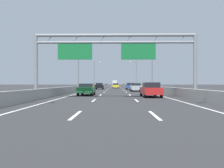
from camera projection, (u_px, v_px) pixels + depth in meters
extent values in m
plane|color=#2D2D30|center=(115.00, 87.00, 98.07)|extent=(260.00, 260.00, 0.00)
cube|color=white|center=(76.00, 115.00, 10.61)|extent=(0.16, 3.00, 0.01)
cube|color=white|center=(94.00, 100.00, 19.61)|extent=(0.16, 3.00, 0.01)
cube|color=white|center=(101.00, 95.00, 28.61)|extent=(0.16, 3.00, 0.01)
cube|color=white|center=(104.00, 92.00, 37.60)|extent=(0.16, 3.00, 0.01)
cube|color=white|center=(106.00, 90.00, 46.60)|extent=(0.16, 3.00, 0.01)
cube|color=white|center=(108.00, 89.00, 55.60)|extent=(0.16, 3.00, 0.01)
cube|color=white|center=(109.00, 88.00, 64.60)|extent=(0.16, 3.00, 0.01)
cube|color=white|center=(110.00, 88.00, 73.60)|extent=(0.16, 3.00, 0.01)
cube|color=white|center=(110.00, 87.00, 82.60)|extent=(0.16, 3.00, 0.01)
cube|color=white|center=(111.00, 87.00, 91.60)|extent=(0.16, 3.00, 0.01)
cube|color=white|center=(111.00, 86.00, 100.60)|extent=(0.16, 3.00, 0.01)
cube|color=white|center=(111.00, 86.00, 109.60)|extent=(0.16, 3.00, 0.01)
cube|color=white|center=(112.00, 86.00, 118.60)|extent=(0.16, 3.00, 0.01)
cube|color=white|center=(112.00, 86.00, 127.59)|extent=(0.16, 3.00, 0.01)
cube|color=white|center=(112.00, 86.00, 136.59)|extent=(0.16, 3.00, 0.01)
cube|color=white|center=(112.00, 85.00, 145.59)|extent=(0.16, 3.00, 0.01)
cube|color=white|center=(113.00, 85.00, 154.59)|extent=(0.16, 3.00, 0.01)
cube|color=white|center=(154.00, 115.00, 10.56)|extent=(0.16, 3.00, 0.01)
cube|color=white|center=(136.00, 100.00, 19.56)|extent=(0.16, 3.00, 0.01)
cube|color=white|center=(130.00, 95.00, 28.55)|extent=(0.16, 3.00, 0.01)
cube|color=white|center=(126.00, 92.00, 37.55)|extent=(0.16, 3.00, 0.01)
cube|color=white|center=(124.00, 90.00, 46.55)|extent=(0.16, 3.00, 0.01)
cube|color=white|center=(123.00, 89.00, 55.55)|extent=(0.16, 3.00, 0.01)
cube|color=white|center=(122.00, 88.00, 64.55)|extent=(0.16, 3.00, 0.01)
cube|color=white|center=(121.00, 88.00, 73.55)|extent=(0.16, 3.00, 0.01)
cube|color=white|center=(120.00, 87.00, 82.55)|extent=(0.16, 3.00, 0.01)
cube|color=white|center=(120.00, 87.00, 91.55)|extent=(0.16, 3.00, 0.01)
cube|color=white|center=(119.00, 86.00, 100.55)|extent=(0.16, 3.00, 0.01)
cube|color=white|center=(119.00, 86.00, 109.55)|extent=(0.16, 3.00, 0.01)
cube|color=white|center=(119.00, 86.00, 118.54)|extent=(0.16, 3.00, 0.01)
cube|color=white|center=(119.00, 86.00, 127.54)|extent=(0.16, 3.00, 0.01)
cube|color=white|center=(118.00, 86.00, 136.54)|extent=(0.16, 3.00, 0.01)
cube|color=white|center=(118.00, 85.00, 145.54)|extent=(0.16, 3.00, 0.01)
cube|color=white|center=(118.00, 85.00, 154.54)|extent=(0.16, 3.00, 0.01)
cube|color=white|center=(101.00, 87.00, 86.15)|extent=(0.16, 176.00, 0.01)
cube|color=white|center=(129.00, 87.00, 86.00)|extent=(0.16, 176.00, 0.01)
cube|color=#9E9E99|center=(100.00, 85.00, 108.17)|extent=(0.45, 220.00, 0.95)
cube|color=#9E9E99|center=(130.00, 85.00, 107.97)|extent=(0.45, 220.00, 0.95)
cylinder|color=gray|center=(36.00, 67.00, 23.00)|extent=(0.36, 0.36, 6.20)
cylinder|color=gray|center=(195.00, 67.00, 22.77)|extent=(0.36, 0.36, 6.20)
cylinder|color=gray|center=(115.00, 35.00, 22.87)|extent=(15.75, 0.32, 0.32)
cylinder|color=gray|center=(115.00, 42.00, 22.87)|extent=(15.75, 0.26, 0.26)
cylinder|color=gray|center=(49.00, 39.00, 22.97)|extent=(0.74, 0.10, 0.74)
cylinder|color=gray|center=(75.00, 39.00, 22.93)|extent=(0.74, 0.10, 0.74)
cylinder|color=gray|center=(102.00, 39.00, 22.89)|extent=(0.74, 0.10, 0.74)
cylinder|color=gray|center=(128.00, 39.00, 22.85)|extent=(0.74, 0.10, 0.74)
cylinder|color=gray|center=(155.00, 39.00, 22.82)|extent=(0.74, 0.10, 0.74)
cylinder|color=gray|center=(182.00, 39.00, 22.78)|extent=(0.74, 0.10, 0.74)
cube|color=#146B33|center=(75.00, 52.00, 22.93)|extent=(3.40, 0.12, 1.60)
cube|color=#146B33|center=(138.00, 51.00, 22.85)|extent=(3.40, 0.12, 1.60)
cylinder|color=slate|center=(78.00, 67.00, 48.47)|extent=(0.20, 0.20, 9.50)
cylinder|color=slate|center=(84.00, 45.00, 48.44)|extent=(2.20, 0.12, 0.12)
cube|color=#F2EAC6|center=(89.00, 46.00, 48.42)|extent=(0.56, 0.28, 0.20)
cylinder|color=slate|center=(152.00, 67.00, 48.25)|extent=(0.20, 0.20, 9.50)
cylinder|color=slate|center=(147.00, 45.00, 48.25)|extent=(2.20, 0.12, 0.12)
cube|color=#F2EAC6|center=(142.00, 46.00, 48.27)|extent=(0.56, 0.28, 0.20)
cylinder|color=slate|center=(94.00, 74.00, 84.89)|extent=(0.20, 0.20, 9.50)
cylinder|color=slate|center=(97.00, 62.00, 84.85)|extent=(2.20, 0.12, 0.12)
cube|color=#F2EAC6|center=(100.00, 62.00, 84.84)|extent=(0.56, 0.28, 0.20)
cylinder|color=slate|center=(136.00, 74.00, 84.67)|extent=(0.20, 0.20, 9.50)
cylinder|color=slate|center=(133.00, 62.00, 84.67)|extent=(2.20, 0.12, 0.12)
cube|color=#F2EAC6|center=(130.00, 62.00, 84.68)|extent=(0.56, 0.28, 0.20)
cube|color=black|center=(99.00, 86.00, 55.70)|extent=(1.84, 4.64, 0.71)
cube|color=black|center=(99.00, 84.00, 55.42)|extent=(1.62, 2.08, 0.49)
cylinder|color=black|center=(97.00, 88.00, 57.49)|extent=(0.22, 0.64, 0.64)
cylinder|color=black|center=(103.00, 88.00, 57.47)|extent=(0.22, 0.64, 0.64)
cylinder|color=black|center=(95.00, 88.00, 53.95)|extent=(0.22, 0.64, 0.64)
cylinder|color=black|center=(102.00, 88.00, 53.92)|extent=(0.22, 0.64, 0.64)
cube|color=yellow|center=(116.00, 86.00, 65.64)|extent=(1.76, 4.28, 0.63)
cube|color=black|center=(116.00, 84.00, 65.35)|extent=(1.55, 1.86, 0.47)
cylinder|color=black|center=(113.00, 87.00, 67.24)|extent=(0.22, 0.64, 0.64)
cylinder|color=black|center=(118.00, 87.00, 67.22)|extent=(0.22, 0.64, 0.64)
cylinder|color=black|center=(113.00, 87.00, 64.06)|extent=(0.22, 0.64, 0.64)
cylinder|color=black|center=(118.00, 87.00, 64.04)|extent=(0.22, 0.64, 0.64)
cube|color=red|center=(151.00, 91.00, 24.54)|extent=(1.81, 4.68, 0.69)
cube|color=black|center=(151.00, 85.00, 24.24)|extent=(1.59, 2.04, 0.53)
cylinder|color=black|center=(141.00, 93.00, 26.34)|extent=(0.22, 0.64, 0.64)
cylinder|color=black|center=(155.00, 93.00, 26.32)|extent=(0.22, 0.64, 0.64)
cylinder|color=black|center=(145.00, 95.00, 22.77)|extent=(0.22, 0.64, 0.64)
cylinder|color=black|center=(161.00, 95.00, 22.74)|extent=(0.22, 0.64, 0.64)
cube|color=#1E7A38|center=(87.00, 90.00, 28.26)|extent=(1.79, 4.50, 0.66)
cube|color=black|center=(87.00, 85.00, 28.33)|extent=(1.58, 2.15, 0.43)
cylinder|color=black|center=(82.00, 92.00, 29.97)|extent=(0.22, 0.64, 0.64)
cylinder|color=black|center=(94.00, 92.00, 29.95)|extent=(0.22, 0.64, 0.64)
cylinder|color=black|center=(78.00, 93.00, 26.57)|extent=(0.22, 0.64, 0.64)
cylinder|color=black|center=(92.00, 93.00, 26.54)|extent=(0.22, 0.64, 0.64)
cube|color=#2347AD|center=(130.00, 87.00, 53.23)|extent=(1.80, 4.60, 0.67)
cube|color=black|center=(130.00, 84.00, 52.63)|extent=(1.58, 1.93, 0.53)
cylinder|color=black|center=(126.00, 88.00, 54.99)|extent=(0.22, 0.64, 0.64)
cylinder|color=black|center=(133.00, 88.00, 54.97)|extent=(0.22, 0.64, 0.64)
cylinder|color=black|center=(127.00, 88.00, 51.49)|extent=(0.22, 0.64, 0.64)
cylinder|color=black|center=(134.00, 88.00, 51.47)|extent=(0.22, 0.64, 0.64)
cube|color=#A8ADB2|center=(136.00, 88.00, 41.27)|extent=(1.90, 4.66, 0.70)
cube|color=black|center=(136.00, 84.00, 41.72)|extent=(1.67, 1.89, 0.44)
cylinder|color=black|center=(130.00, 89.00, 43.06)|extent=(0.22, 0.64, 0.64)
cylinder|color=black|center=(140.00, 89.00, 43.04)|extent=(0.22, 0.64, 0.64)
cylinder|color=black|center=(132.00, 90.00, 39.51)|extent=(0.22, 0.64, 0.64)
cylinder|color=black|center=(142.00, 90.00, 39.48)|extent=(0.22, 0.64, 0.64)
cube|color=silver|center=(115.00, 83.00, 127.99)|extent=(2.31, 2.49, 2.18)
cube|color=silver|center=(115.00, 83.00, 123.45)|extent=(2.31, 6.20, 2.42)
cylinder|color=black|center=(113.00, 85.00, 128.36)|extent=(0.28, 0.96, 0.96)
cylinder|color=black|center=(117.00, 85.00, 128.33)|extent=(0.28, 0.96, 0.96)
cylinder|color=black|center=(113.00, 85.00, 121.77)|extent=(0.28, 0.96, 0.96)
cylinder|color=black|center=(117.00, 85.00, 121.74)|extent=(0.28, 0.96, 0.96)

